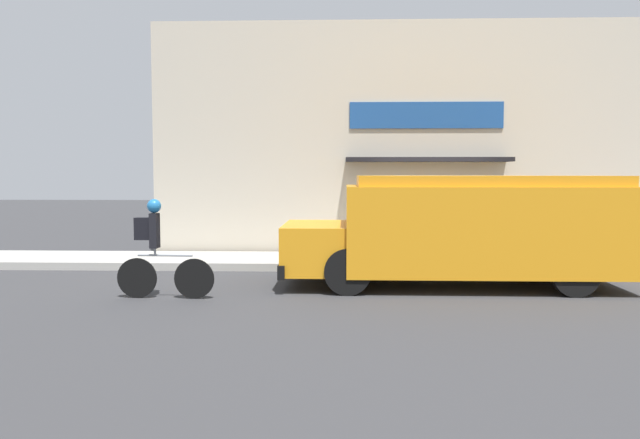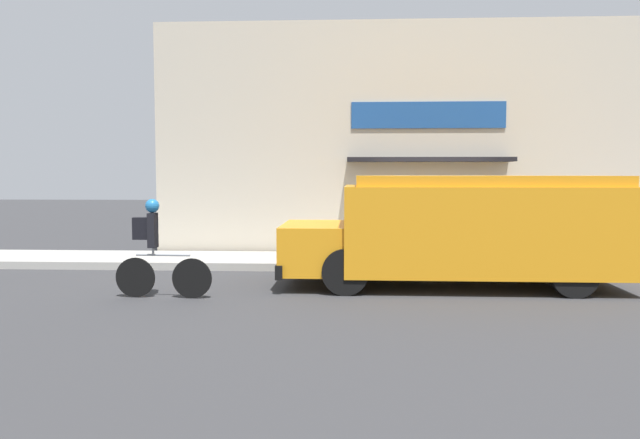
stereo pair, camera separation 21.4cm
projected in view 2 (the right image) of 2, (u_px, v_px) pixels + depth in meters
name	position (u px, v px, depth m)	size (l,w,h in m)	color
ground_plane	(439.00, 273.00, 12.74)	(70.00, 70.00, 0.00)	#38383A
sidewalk	(432.00, 262.00, 13.74)	(28.00, 2.02, 0.16)	#ADAAA3
storefront	(427.00, 141.00, 14.76)	(13.05, 0.96, 5.63)	beige
school_bus	(465.00, 228.00, 11.15)	(6.07, 2.66, 1.99)	orange
cyclist	(156.00, 249.00, 10.13)	(1.60, 0.23, 1.62)	black
trash_bin	(534.00, 241.00, 13.71)	(0.54, 0.54, 0.75)	#2D5138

